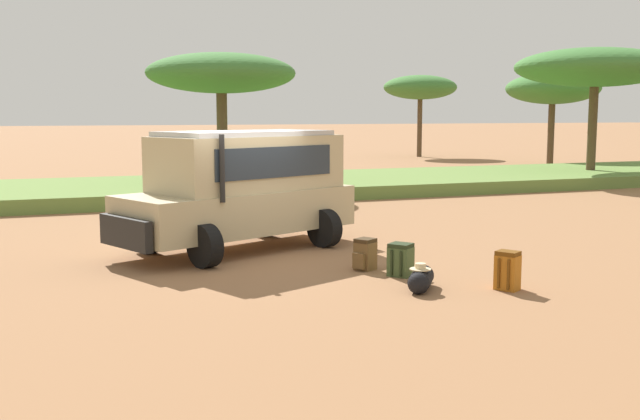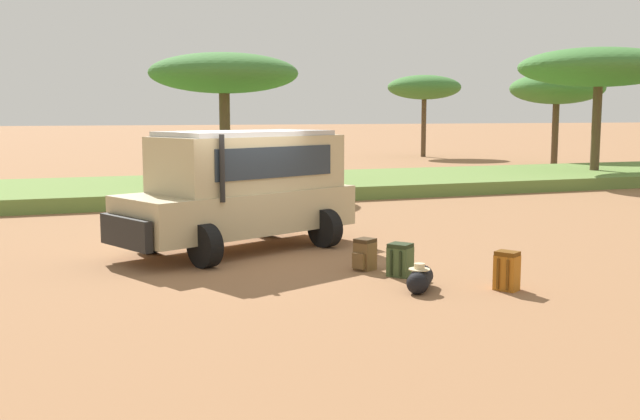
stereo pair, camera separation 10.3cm
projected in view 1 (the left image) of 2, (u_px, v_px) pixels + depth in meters
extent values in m
plane|color=#936642|center=(250.00, 256.00, 14.74)|extent=(320.00, 320.00, 0.00)
cube|color=olive|center=(160.00, 190.00, 25.27)|extent=(120.00, 7.00, 0.44)
cube|color=tan|center=(238.00, 211.00, 15.27)|extent=(5.25, 3.68, 0.84)
cube|color=tan|center=(247.00, 163.00, 15.32)|extent=(4.22, 3.15, 1.10)
cube|color=#232D38|center=(185.00, 169.00, 14.28)|extent=(0.67, 1.46, 0.77)
cube|color=#232D38|center=(276.00, 162.00, 14.67)|extent=(2.72, 1.20, 0.60)
cube|color=#232D38|center=(221.00, 158.00, 15.96)|extent=(2.72, 1.20, 0.60)
cube|color=#B7B7B7|center=(245.00, 133.00, 15.21)|extent=(3.83, 2.92, 0.10)
cube|color=black|center=(125.00, 233.00, 13.53)|extent=(0.78, 1.55, 0.56)
cylinder|color=black|center=(222.00, 169.00, 13.70)|extent=(0.10, 0.10, 1.25)
cylinder|color=black|center=(205.00, 246.00, 13.59)|extent=(0.57, 0.85, 0.80)
cylinder|color=black|center=(149.00, 234.00, 14.98)|extent=(0.57, 0.85, 0.80)
cylinder|color=black|center=(324.00, 228.00, 15.68)|extent=(0.57, 0.85, 0.80)
cylinder|color=black|center=(265.00, 219.00, 17.07)|extent=(0.57, 0.85, 0.80)
cylinder|color=black|center=(328.00, 194.00, 17.04)|extent=(0.49, 0.76, 0.74)
cube|color=brown|center=(365.00, 256.00, 13.43)|extent=(0.42, 0.43, 0.50)
cube|color=brown|center=(359.00, 261.00, 13.29)|extent=(0.19, 0.25, 0.28)
cube|color=#3A2A16|center=(365.00, 240.00, 13.39)|extent=(0.43, 0.42, 0.07)
cylinder|color=#3A2A16|center=(374.00, 255.00, 13.52)|extent=(0.04, 0.04, 0.43)
cylinder|color=#3A2A16|center=(368.00, 254.00, 13.61)|extent=(0.04, 0.04, 0.43)
cube|color=#42562D|center=(401.00, 262.00, 12.90)|extent=(0.48, 0.49, 0.51)
cube|color=#42562D|center=(405.00, 263.00, 13.08)|extent=(0.24, 0.28, 0.28)
cube|color=#242F19|center=(401.00, 245.00, 12.87)|extent=(0.48, 0.49, 0.07)
cylinder|color=#242F19|center=(392.00, 263.00, 12.80)|extent=(0.04, 0.04, 0.43)
cylinder|color=#242F19|center=(401.00, 264.00, 12.71)|extent=(0.04, 0.04, 0.43)
cube|color=#B26619|center=(507.00, 273.00, 11.89)|extent=(0.40, 0.44, 0.56)
cube|color=#B26619|center=(512.00, 275.00, 12.03)|extent=(0.21, 0.27, 0.31)
cube|color=#62380E|center=(508.00, 253.00, 11.85)|extent=(0.40, 0.43, 0.07)
cylinder|color=#62380E|center=(499.00, 273.00, 11.83)|extent=(0.04, 0.04, 0.48)
cylinder|color=#62380E|center=(508.00, 275.00, 11.73)|extent=(0.04, 0.04, 0.48)
cylinder|color=black|center=(421.00, 279.00, 11.92)|extent=(0.65, 0.71, 0.34)
sphere|color=black|center=(418.00, 283.00, 11.62)|extent=(0.34, 0.34, 0.34)
sphere|color=black|center=(424.00, 275.00, 12.22)|extent=(0.34, 0.34, 0.34)
torus|color=black|center=(421.00, 267.00, 11.89)|extent=(0.12, 0.15, 0.16)
cylinder|color=beige|center=(420.00, 269.00, 11.80)|extent=(0.34, 0.34, 0.02)
cylinder|color=beige|center=(420.00, 266.00, 11.79)|extent=(0.17, 0.17, 0.09)
cylinder|color=brown|center=(222.00, 142.00, 26.16)|extent=(0.37, 0.37, 3.58)
ellipsoid|color=#3D7533|center=(221.00, 73.00, 25.85)|extent=(5.18, 4.94, 1.39)
cylinder|color=brown|center=(592.00, 133.00, 30.98)|extent=(0.37, 0.37, 3.98)
ellipsoid|color=#3D7533|center=(595.00, 67.00, 30.63)|extent=(6.77, 5.90, 1.58)
cylinder|color=brown|center=(420.00, 127.00, 47.87)|extent=(0.31, 0.31, 3.76)
ellipsoid|color=#3D7533|center=(420.00, 87.00, 47.54)|extent=(4.80, 4.11, 1.54)
cylinder|color=brown|center=(551.00, 134.00, 39.15)|extent=(0.34, 0.34, 3.37)
ellipsoid|color=#3D7533|center=(553.00, 88.00, 38.84)|extent=(4.73, 4.97, 1.63)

